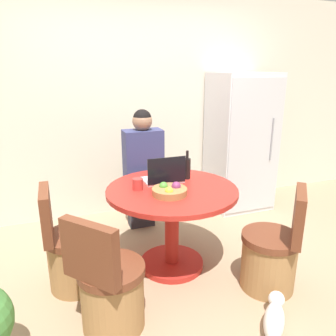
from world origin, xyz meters
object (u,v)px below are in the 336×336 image
Objects in this scene: bottle at (187,168)px; dining_table at (172,212)px; chair_left_side at (73,254)px; chair_near_left_corner at (110,292)px; person_seated at (142,166)px; laptop at (164,177)px; chair_near_right_corner at (272,256)px; refrigerator at (240,142)px; cat at (274,318)px; fruit_bowl at (170,191)px.

dining_table is at bearing -138.96° from bottle.
chair_near_left_corner is at bearing -159.53° from chair_left_side.
person_seated is 0.62m from laptop.
chair_near_right_corner is at bearing -130.63° from chair_near_left_corner.
chair_near_right_corner is at bearing -112.36° from refrigerator.
refrigerator reaches higher than chair_near_right_corner.
chair_left_side reaches higher than cat.
refrigerator is 6.38× the size of bottle.
dining_table is 1.29× the size of chair_near_right_corner.
laptop is at bearing 79.68° from fruit_bowl.
dining_table is 0.89m from chair_near_left_corner.
fruit_bowl reaches higher than cat.
person_seated is (-0.05, 0.79, 0.20)m from dining_table.
fruit_bowl is at bearing 79.68° from laptop.
fruit_bowl is at bearing -94.61° from chair_near_left_corner.
chair_left_side is 1.00m from laptop.
chair_near_right_corner is 0.65× the size of person_seated.
cat is at bearing -60.83° from fruit_bowl.
dining_table is at bearing -90.00° from chair_left_side.
person_seated is (0.81, 0.78, 0.45)m from chair_left_side.
chair_near_left_corner is at bearing -139.34° from bottle.
person_seated is 4.72× the size of fruit_bowl.
dining_table is at bearing -90.00° from chair_near_left_corner.
dining_table is at bearing 62.52° from fruit_bowl.
laptop is at bearing -174.24° from bottle.
fruit_bowl is 0.44m from bottle.
chair_left_side is 0.95m from fruit_bowl.
refrigerator is 1.94× the size of chair_left_side.
person_seated is 0.66m from bottle.
bottle reaches higher than dining_table.
chair_near_left_corner is 3.28× the size of bottle.
chair_near_left_corner is 1.10m from laptop.
person_seated is (-1.35, -0.24, -0.11)m from refrigerator.
chair_near_right_corner is (0.65, -0.56, -0.25)m from dining_table.
refrigerator is at bearing -146.87° from laptop.
chair_left_side is (-0.21, 0.56, 0.00)m from chair_near_left_corner.
chair_near_right_corner is 1.58m from person_seated.
fruit_bowl is 0.74× the size of cat.
cat is at bearing -127.45° from chair_left_side.
laptop reaches higher than fruit_bowl.
fruit_bowl is (-0.06, -0.30, -0.02)m from laptop.
dining_table is 2.93× the size of cat.
chair_near_left_corner is 0.60m from chair_left_side.
bottle is at bearing -89.87° from chair_near_left_corner.
chair_left_side is at bearing 179.59° from dining_table.
chair_near_right_corner is 1.30m from chair_near_left_corner.
laptop is (-0.67, 0.73, 0.52)m from chair_near_right_corner.
chair_left_side is 0.65× the size of person_seated.
dining_table is at bearing 63.26° from cat.
person_seated is at bearing -111.93° from chair_near_right_corner.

